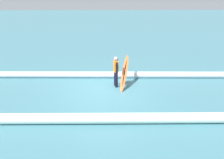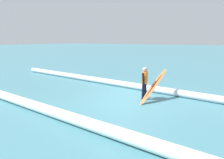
{
  "view_description": "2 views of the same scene",
  "coord_description": "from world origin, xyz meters",
  "views": [
    {
      "loc": [
        0.18,
        10.5,
        4.08
      ],
      "look_at": [
        -0.38,
        0.63,
        0.78
      ],
      "focal_mm": 38.2,
      "sensor_mm": 36.0,
      "label": 1
    },
    {
      "loc": [
        -3.9,
        7.32,
        2.73
      ],
      "look_at": [
        -0.06,
        1.21,
        1.2
      ],
      "focal_mm": 30.42,
      "sensor_mm": 36.0,
      "label": 2
    }
  ],
  "objects": [
    {
      "name": "wave_crest_midground",
      "position": [
        2.81,
        2.96,
        0.19
      ],
      "size": [
        18.42,
        1.22,
        0.37
      ],
      "primitive_type": "cylinder",
      "rotation": [
        0.0,
        1.57,
        -0.05
      ],
      "color": "white",
      "rests_on": "ground_plane"
    },
    {
      "name": "surfboard",
      "position": [
        -1.08,
        -0.71,
        0.67
      ],
      "size": [
        0.73,
        1.89,
        1.38
      ],
      "color": "#E55926",
      "rests_on": "ground_plane"
    },
    {
      "name": "surfer",
      "position": [
        -0.65,
        -0.65,
        0.84
      ],
      "size": [
        0.24,
        0.61,
        1.5
      ],
      "rotation": [
        0.0,
        0.0,
        1.7
      ],
      "color": "black",
      "rests_on": "ground_plane"
    },
    {
      "name": "ground_plane",
      "position": [
        0.0,
        0.0,
        0.0
      ],
      "size": [
        194.03,
        194.03,
        0.0
      ],
      "primitive_type": "plane",
      "color": "#3D717D"
    },
    {
      "name": "wave_crest_foreground",
      "position": [
        -1.39,
        -1.98,
        0.17
      ],
      "size": [
        23.69,
        1.8,
        0.34
      ],
      "primitive_type": "cylinder",
      "rotation": [
        0.0,
        1.57,
        -0.06
      ],
      "color": "white",
      "rests_on": "ground_plane"
    }
  ]
}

